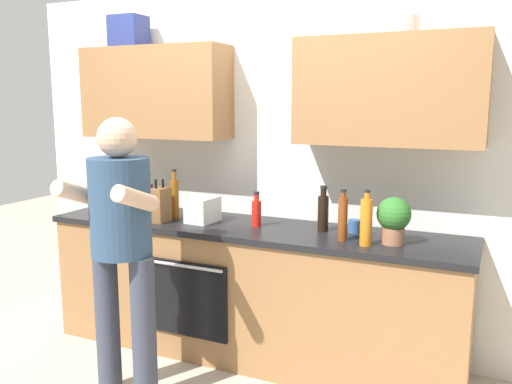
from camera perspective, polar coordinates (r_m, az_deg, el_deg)
The scene contains 15 objects.
ground_plane at distance 3.86m, azimuth -0.61°, elevation -16.75°, with size 12.00×12.00×0.00m, color #B2A893.
back_wall_unit at distance 3.71m, azimuth 1.10°, elevation 6.20°, with size 4.00×0.38×2.50m.
counter at distance 3.68m, azimuth -0.65°, elevation -10.44°, with size 2.84×0.67×0.90m.
person_standing at distance 3.11m, azimuth -14.17°, elevation -4.65°, with size 0.49×0.45×1.63m.
bottle_vinegar at distance 3.20m, azimuth 9.22°, elevation -2.72°, with size 0.06×0.06×0.31m.
bottle_hotsauce at distance 3.52m, azimuth 0.05°, elevation -2.13°, with size 0.06×0.06×0.23m.
bottle_juice at distance 3.11m, azimuth 11.63°, elevation -3.08°, with size 0.07×0.07×0.32m.
bottle_syrup at distance 3.81m, azimuth -8.63°, elevation -0.55°, with size 0.06×0.06×0.35m.
bottle_wine at distance 3.99m, azimuth -11.32°, elevation -0.57°, with size 0.06×0.06×0.29m.
bottle_soy at distance 3.42m, azimuth 7.15°, elevation -2.09°, with size 0.07×0.07×0.29m.
bottle_oil at distance 4.07m, azimuth -13.95°, elevation -0.01°, with size 0.07×0.07×0.36m.
cup_tea at distance 3.42m, azimuth 10.41°, elevation -3.60°, with size 0.08×0.08×0.08m, color #33598C.
knife_block at distance 3.71m, azimuth -10.18°, elevation -1.35°, with size 0.10×0.14×0.29m.
potted_herb at distance 3.18m, azimuth 14.44°, elevation -2.67°, with size 0.20×0.20×0.28m.
grocery_bag_produce at distance 3.67m, azimuth -5.69°, elevation -1.89°, with size 0.16×0.22×0.17m, color silver.
Camera 1 is at (1.48, -3.12, 1.72)m, focal length 37.61 mm.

